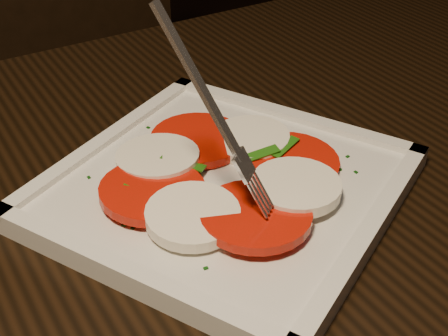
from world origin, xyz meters
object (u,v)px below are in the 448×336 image
table (234,283)px  plate (224,189)px  chair (92,76)px  fork (200,111)px

table → plate: (-0.00, 0.01, 0.11)m
table → chair: (0.18, 0.71, -0.12)m
table → fork: 0.22m
chair → fork: size_ratio=5.86×
fork → plate: bearing=-0.9°
chair → fork: fork is taller
table → plate: bearing=97.0°
table → chair: size_ratio=1.36×
table → chair: 0.75m
table → chair: bearing=75.8°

